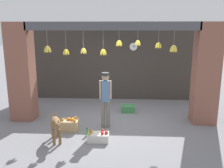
% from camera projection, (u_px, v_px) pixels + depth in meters
% --- Properties ---
extents(ground_plane, '(60.00, 60.00, 0.00)m').
position_uv_depth(ground_plane, '(111.00, 124.00, 7.51)').
color(ground_plane, slate).
extents(shop_back_wall, '(6.84, 0.12, 2.99)m').
position_uv_depth(shop_back_wall, '(115.00, 62.00, 9.79)').
color(shop_back_wall, '#38332D').
rests_on(shop_back_wall, ground_plane).
extents(shop_pillar_left, '(0.70, 0.60, 2.99)m').
position_uv_depth(shop_pillar_left, '(21.00, 72.00, 7.61)').
color(shop_pillar_left, brown).
rests_on(shop_pillar_left, ground_plane).
extents(shop_pillar_right, '(0.70, 0.60, 2.99)m').
position_uv_depth(shop_pillar_right, '(206.00, 74.00, 7.32)').
color(shop_pillar_right, brown).
rests_on(shop_pillar_right, ground_plane).
extents(storefront_awning, '(4.94, 0.32, 0.96)m').
position_uv_depth(storefront_awning, '(112.00, 28.00, 6.99)').
color(storefront_awning, '#4C4C51').
extents(dog, '(0.44, 0.84, 0.68)m').
position_uv_depth(dog, '(56.00, 124.00, 6.26)').
color(dog, brown).
rests_on(dog, ground_plane).
extents(shopkeeper, '(0.34, 0.26, 1.62)m').
position_uv_depth(shopkeeper, '(106.00, 96.00, 7.02)').
color(shopkeeper, '#6B665B').
rests_on(shopkeeper, ground_plane).
extents(fruit_crate_oranges, '(0.47, 0.37, 0.37)m').
position_uv_depth(fruit_crate_oranges, '(70.00, 125.00, 7.03)').
color(fruit_crate_oranges, tan).
rests_on(fruit_crate_oranges, ground_plane).
extents(fruit_crate_apples, '(0.54, 0.33, 0.28)m').
position_uv_depth(fruit_crate_apples, '(98.00, 137.00, 6.35)').
color(fruit_crate_apples, silver).
rests_on(fruit_crate_apples, ground_plane).
extents(produce_box_green, '(0.44, 0.36, 0.23)m').
position_uv_depth(produce_box_green, '(128.00, 109.00, 8.53)').
color(produce_box_green, '#387A42').
rests_on(produce_box_green, ground_plane).
extents(water_bottle, '(0.07, 0.07, 0.22)m').
position_uv_depth(water_bottle, '(87.00, 132.00, 6.66)').
color(water_bottle, '#38934C').
rests_on(water_bottle, ground_plane).
extents(wall_clock, '(0.31, 0.03, 0.31)m').
position_uv_depth(wall_clock, '(133.00, 47.00, 9.54)').
color(wall_clock, black).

